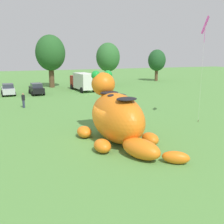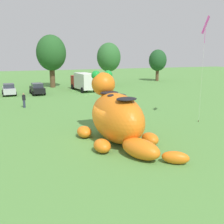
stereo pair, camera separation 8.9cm
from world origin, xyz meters
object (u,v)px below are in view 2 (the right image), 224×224
box_truck (83,81)px  car_silver (9,89)px  car_black (37,89)px  spectator_wandering (24,100)px  tethered_flying_kite (206,27)px  giant_inflatable_creature (117,117)px

box_truck → car_silver: bearing=-176.7°
car_black → box_truck: bearing=10.3°
spectator_wandering → tethered_flying_kite: bearing=-39.3°
car_silver → box_truck: box_truck is taller
giant_inflatable_creature → spectator_wandering: bearing=111.9°
car_black → tethered_flying_kite: (12.70, -22.07, 7.58)m
giant_inflatable_creature → car_black: 24.78m
car_black → tethered_flying_kite: tethered_flying_kite is taller
giant_inflatable_creature → car_silver: bearing=107.0°
car_silver → box_truck: bearing=3.3°
car_silver → spectator_wandering: bearing=-80.3°
car_silver → tethered_flying_kite: 29.27m
car_silver → tethered_flying_kite: bearing=-53.6°
spectator_wandering → car_black: bearing=77.0°
giant_inflatable_creature → box_truck: size_ratio=1.43×
spectator_wandering → tethered_flying_kite: (14.97, -12.26, 7.59)m
car_silver → box_truck: size_ratio=0.64×
car_silver → box_truck: (11.59, 0.67, 0.74)m
car_silver → giant_inflatable_creature: bearing=-73.0°
box_truck → giant_inflatable_creature: bearing=-98.5°
box_truck → spectator_wandering: size_ratio=3.87×
giant_inflatable_creature → tethered_flying_kite: bearing=15.0°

